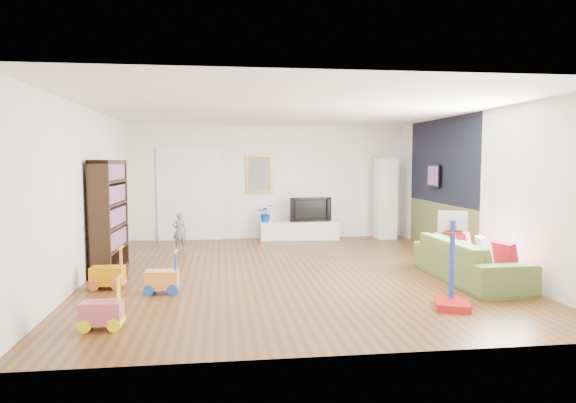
{
  "coord_description": "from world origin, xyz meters",
  "views": [
    {
      "loc": [
        -1.16,
        -8.42,
        1.87
      ],
      "look_at": [
        0.0,
        0.4,
        1.15
      ],
      "focal_mm": 32.0,
      "sensor_mm": 36.0,
      "label": 1
    }
  ],
  "objects": [
    {
      "name": "navy_accent",
      "position": [
        3.23,
        1.4,
        1.85
      ],
      "size": [
        0.01,
        3.2,
        1.7
      ],
      "primitive_type": "cube",
      "color": "black",
      "rests_on": "wall_right"
    },
    {
      "name": "media_console",
      "position": [
        0.67,
        3.44,
        0.21
      ],
      "size": [
        1.84,
        0.53,
        0.43
      ],
      "primitive_type": "cube",
      "rotation": [
        0.0,
        0.0,
        -0.04
      ],
      "color": "silver",
      "rests_on": "ground"
    },
    {
      "name": "bookshelf",
      "position": [
        -3.01,
        0.35,
        0.94
      ],
      "size": [
        0.39,
        1.29,
        1.87
      ],
      "primitive_type": "cube",
      "rotation": [
        0.0,
        0.0,
        -0.04
      ],
      "color": "black",
      "rests_on": "ground"
    },
    {
      "name": "ride_on_pink",
      "position": [
        -2.48,
        -2.65,
        0.29
      ],
      "size": [
        0.45,
        0.29,
        0.58
      ],
      "primitive_type": "cube",
      "rotation": [
        0.0,
        0.0,
        -0.04
      ],
      "color": "#D05269",
      "rests_on": "ground"
    },
    {
      "name": "wall_left",
      "position": [
        -3.25,
        0.0,
        1.35
      ],
      "size": [
        0.0,
        7.5,
        2.7
      ],
      "primitive_type": "cube",
      "color": "white",
      "rests_on": "ground"
    },
    {
      "name": "basketball_hoop",
      "position": [
        1.74,
        -2.37,
        0.61
      ],
      "size": [
        0.57,
        0.62,
        1.23
      ],
      "primitive_type": "cube",
      "rotation": [
        0.0,
        0.0,
        -0.34
      ],
      "color": "#AE1314",
      "rests_on": "ground"
    },
    {
      "name": "pillow_center",
      "position": [
        2.84,
        -1.07,
        0.52
      ],
      "size": [
        0.17,
        0.37,
        0.35
      ],
      "primitive_type": "cube",
      "rotation": [
        0.0,
        0.0,
        -0.23
      ],
      "color": "silver",
      "rests_on": "sofa"
    },
    {
      "name": "painting_back",
      "position": [
        -0.25,
        3.71,
        1.55
      ],
      "size": [
        0.62,
        0.06,
        0.92
      ],
      "primitive_type": "cube",
      "color": "gold",
      "rests_on": "wall_back"
    },
    {
      "name": "sofa",
      "position": [
        2.64,
        -1.03,
        0.33
      ],
      "size": [
        0.95,
        2.27,
        0.66
      ],
      "primitive_type": "imported",
      "rotation": [
        0.0,
        0.0,
        1.6
      ],
      "color": "#54692E",
      "rests_on": "ground"
    },
    {
      "name": "wall_back",
      "position": [
        0.0,
        3.75,
        1.35
      ],
      "size": [
        6.5,
        0.0,
        2.7
      ],
      "primitive_type": "cube",
      "color": "silver",
      "rests_on": "ground"
    },
    {
      "name": "wall_right",
      "position": [
        3.25,
        0.0,
        1.35
      ],
      "size": [
        0.0,
        7.5,
        2.7
      ],
      "primitive_type": "cube",
      "color": "silver",
      "rests_on": "ground"
    },
    {
      "name": "ceiling",
      "position": [
        0.0,
        0.0,
        2.7
      ],
      "size": [
        6.5,
        7.5,
        0.0
      ],
      "primitive_type": "cube",
      "color": "white",
      "rests_on": "ground"
    },
    {
      "name": "artwork_right",
      "position": [
        3.17,
        1.6,
        1.55
      ],
      "size": [
        0.04,
        0.56,
        0.46
      ],
      "primitive_type": "cube",
      "color": "#7F3F8C",
      "rests_on": "wall_right"
    },
    {
      "name": "ride_on_orange",
      "position": [
        -1.99,
        -1.17,
        0.3
      ],
      "size": [
        0.47,
        0.3,
        0.6
      ],
      "primitive_type": "cube",
      "rotation": [
        0.0,
        0.0,
        -0.05
      ],
      "color": "#FE9538",
      "rests_on": "ground"
    },
    {
      "name": "vase_plant",
      "position": [
        -0.12,
        3.45,
        0.64
      ],
      "size": [
        0.39,
        0.34,
        0.42
      ],
      "primitive_type": "imported",
      "rotation": [
        0.0,
        0.0,
        -0.02
      ],
      "color": "#0A339A",
      "rests_on": "media_console"
    },
    {
      "name": "doorway",
      "position": [
        -1.9,
        3.71,
        1.05
      ],
      "size": [
        1.45,
        0.06,
        2.1
      ],
      "primitive_type": "cube",
      "color": "white",
      "rests_on": "ground"
    },
    {
      "name": "ride_on_yellow",
      "position": [
        -2.8,
        -0.82,
        0.31
      ],
      "size": [
        0.48,
        0.32,
        0.62
      ],
      "primitive_type": "cube",
      "rotation": [
        0.0,
        0.0,
        -0.07
      ],
      "color": "orange",
      "rests_on": "ground"
    },
    {
      "name": "floor",
      "position": [
        0.0,
        0.0,
        0.0
      ],
      "size": [
        6.5,
        7.5,
        0.0
      ],
      "primitive_type": "cube",
      "color": "brown",
      "rests_on": "ground"
    },
    {
      "name": "child",
      "position": [
        -2.02,
        2.37,
        0.39
      ],
      "size": [
        0.29,
        0.2,
        0.79
      ],
      "primitive_type": "imported",
      "rotation": [
        0.0,
        0.0,
        3.17
      ],
      "color": "slate",
      "rests_on": "ground"
    },
    {
      "name": "wall_front",
      "position": [
        0.0,
        -3.75,
        1.35
      ],
      "size": [
        6.5,
        0.0,
        2.7
      ],
      "primitive_type": "cube",
      "color": "white",
      "rests_on": "ground"
    },
    {
      "name": "tall_cabinet",
      "position": [
        2.73,
        3.34,
        0.96
      ],
      "size": [
        0.46,
        0.46,
        1.91
      ],
      "primitive_type": "cube",
      "rotation": [
        0.0,
        0.0,
        0.03
      ],
      "color": "white",
      "rests_on": "ground"
    },
    {
      "name": "olive_wainscot",
      "position": [
        3.23,
        1.4,
        0.5
      ],
      "size": [
        0.01,
        3.2,
        1.0
      ],
      "primitive_type": "cube",
      "color": "brown",
      "rests_on": "wall_right"
    },
    {
      "name": "pillow_right",
      "position": [
        2.83,
        -0.38,
        0.52
      ],
      "size": [
        0.17,
        0.36,
        0.35
      ],
      "primitive_type": "cube",
      "rotation": [
        0.0,
        0.0,
        0.25
      ],
      "color": "#B21235",
      "rests_on": "sofa"
    },
    {
      "name": "tv",
      "position": [
        0.91,
        3.44,
        0.71
      ],
      "size": [
        1.01,
        0.25,
        0.57
      ],
      "primitive_type": "imported",
      "rotation": [
        0.0,
        0.0,
        0.12
      ],
      "color": "black",
      "rests_on": "media_console"
    },
    {
      "name": "pillow_left",
      "position": [
        2.84,
        -1.69,
        0.52
      ],
      "size": [
        0.17,
        0.4,
        0.38
      ],
      "primitive_type": "cube",
      "rotation": [
        0.0,
        0.0,
        0.19
      ],
      "color": "#A80D21",
      "rests_on": "sofa"
    }
  ]
}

